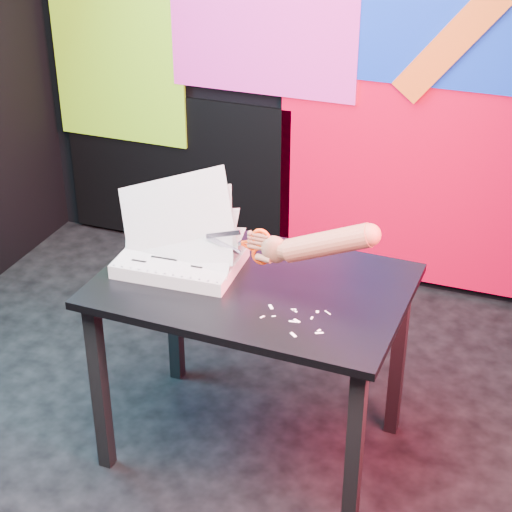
% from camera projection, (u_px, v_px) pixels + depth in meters
% --- Properties ---
extents(room, '(3.01, 3.01, 2.71)m').
position_uv_depth(room, '(179.00, 116.00, 2.76)').
color(room, black).
rests_on(room, ground).
extents(backdrop, '(2.88, 0.05, 2.08)m').
position_uv_depth(backdrop, '(323.00, 99.00, 4.13)').
color(backdrop, red).
rests_on(backdrop, ground).
extents(work_table, '(1.10, 0.75, 0.75)m').
position_uv_depth(work_table, '(253.00, 307.00, 3.06)').
color(work_table, black).
rests_on(work_table, ground).
extents(printout_stack, '(0.50, 0.33, 0.39)m').
position_uv_depth(printout_stack, '(180.00, 258.00, 3.09)').
color(printout_stack, silver).
rests_on(printout_stack, work_table).
extents(scissors, '(0.25, 0.02, 0.14)m').
position_uv_depth(scissors, '(256.00, 246.00, 2.94)').
color(scissors, '#999BAE').
rests_on(scissors, printout_stack).
extents(hand_forearm, '(0.45, 0.09, 0.21)m').
position_uv_depth(hand_forearm, '(318.00, 244.00, 2.84)').
color(hand_forearm, '#8F5740').
rests_on(hand_forearm, work_table).
extents(paper_clippings, '(0.22, 0.19, 0.00)m').
position_uv_depth(paper_clippings, '(296.00, 319.00, 2.80)').
color(paper_clippings, white).
rests_on(paper_clippings, work_table).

